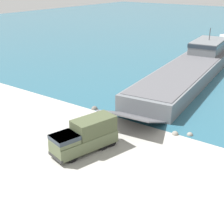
# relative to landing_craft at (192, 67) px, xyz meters

# --- Properties ---
(ground_plane) EXTENTS (240.00, 240.00, 0.00)m
(ground_plane) POSITION_rel_landing_craft_xyz_m (-0.84, -27.14, -1.77)
(ground_plane) COLOR #A8A59E
(landing_craft) EXTENTS (11.61, 44.11, 7.27)m
(landing_craft) POSITION_rel_landing_craft_xyz_m (0.00, 0.00, 0.00)
(landing_craft) COLOR slate
(landing_craft) RESTS_ON ground_plane
(military_truck) EXTENTS (4.14, 7.48, 3.35)m
(military_truck) POSITION_rel_landing_craft_xyz_m (1.59, -31.67, -0.09)
(military_truck) COLOR #566042
(military_truck) RESTS_ON ground_plane
(soldier_on_ramp) EXTENTS (0.34, 0.49, 1.78)m
(soldier_on_ramp) POSITION_rel_landing_craft_xyz_m (-1.09, -32.16, -0.73)
(soldier_on_ramp) COLOR #6B664C
(soldier_on_ramp) RESTS_ON ground_plane
(moored_boat_b) EXTENTS (5.77, 2.41, 2.18)m
(moored_boat_b) POSITION_rel_landing_craft_xyz_m (-6.16, 27.00, -1.04)
(moored_boat_b) COLOR #B7BABF
(moored_boat_b) RESTS_ON ground_plane
(mooring_bollard) EXTENTS (0.33, 0.33, 0.86)m
(mooring_bollard) POSITION_rel_landing_craft_xyz_m (-3.02, -23.82, -1.30)
(mooring_bollard) COLOR #333338
(mooring_bollard) RESTS_ON ground_plane
(shoreline_rock_a) EXTENTS (0.69, 0.69, 0.69)m
(shoreline_rock_a) POSITION_rel_landing_craft_xyz_m (9.04, -22.11, -1.77)
(shoreline_rock_a) COLOR gray
(shoreline_rock_a) RESTS_ON ground_plane
(shoreline_rock_b) EXTENTS (0.78, 0.78, 0.78)m
(shoreline_rock_b) POSITION_rel_landing_craft_xyz_m (7.58, -22.93, -1.77)
(shoreline_rock_b) COLOR gray
(shoreline_rock_b) RESTS_ON ground_plane
(shoreline_rock_c) EXTENTS (0.86, 0.86, 0.86)m
(shoreline_rock_c) POSITION_rel_landing_craft_xyz_m (-4.64, -22.47, -1.77)
(shoreline_rock_c) COLOR #66605B
(shoreline_rock_c) RESTS_ON ground_plane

